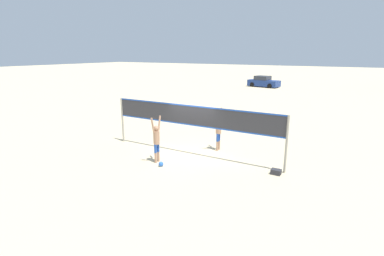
{
  "coord_description": "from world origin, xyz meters",
  "views": [
    {
      "loc": [
        7.03,
        -12.0,
        4.9
      ],
      "look_at": [
        0.0,
        0.0,
        1.35
      ],
      "focal_mm": 28.0,
      "sensor_mm": 36.0,
      "label": 1
    }
  ],
  "objects": [
    {
      "name": "player_spiker",
      "position": [
        -0.87,
        -1.68,
        1.12
      ],
      "size": [
        0.28,
        0.7,
        2.13
      ],
      "rotation": [
        0.0,
        0.0,
        1.57
      ],
      "color": "tan",
      "rests_on": "ground_plane"
    },
    {
      "name": "volleyball_net",
      "position": [
        0.0,
        0.0,
        1.83
      ],
      "size": [
        9.04,
        0.1,
        2.45
      ],
      "color": "gray",
      "rests_on": "ground_plane"
    },
    {
      "name": "player_blocker",
      "position": [
        0.79,
        1.3,
        1.14
      ],
      "size": [
        0.28,
        0.71,
        2.17
      ],
      "rotation": [
        0.0,
        0.0,
        -1.57
      ],
      "color": "tan",
      "rests_on": "ground_plane"
    },
    {
      "name": "gear_bag",
      "position": [
        4.22,
        -0.35,
        0.11
      ],
      "size": [
        0.4,
        0.3,
        0.22
      ],
      "color": "#2D2D33",
      "rests_on": "ground_plane"
    },
    {
      "name": "ground_plane",
      "position": [
        0.0,
        0.0,
        0.0
      ],
      "size": [
        200.0,
        200.0,
        0.0
      ],
      "primitive_type": "plane",
      "color": "beige"
    },
    {
      "name": "volleyball",
      "position": [
        -0.4,
        -2.03,
        0.11
      ],
      "size": [
        0.22,
        0.22,
        0.22
      ],
      "color": "blue",
      "rests_on": "ground_plane"
    },
    {
      "name": "parked_car_mid",
      "position": [
        -5.9,
        30.28,
        0.7
      ],
      "size": [
        4.65,
        2.54,
        1.57
      ],
      "rotation": [
        0.0,
        0.0,
        -0.18
      ],
      "color": "navy",
      "rests_on": "ground_plane"
    }
  ]
}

